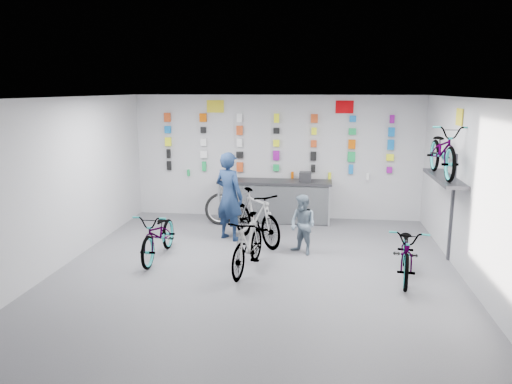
# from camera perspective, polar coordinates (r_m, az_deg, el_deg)

# --- Properties ---
(floor) EXTENTS (8.00, 8.00, 0.00)m
(floor) POSITION_cam_1_polar(r_m,az_deg,el_deg) (8.73, -0.04, -9.37)
(floor) COLOR #4F4F54
(floor) RESTS_ON ground
(ceiling) EXTENTS (8.00, 8.00, 0.00)m
(ceiling) POSITION_cam_1_polar(r_m,az_deg,el_deg) (8.14, -0.04, 10.73)
(ceiling) COLOR white
(ceiling) RESTS_ON wall_back
(wall_back) EXTENTS (7.00, 0.00, 7.00)m
(wall_back) POSITION_cam_1_polar(r_m,az_deg,el_deg) (12.23, 2.35, 4.00)
(wall_back) COLOR silver
(wall_back) RESTS_ON floor
(wall_front) EXTENTS (7.00, 0.00, 7.00)m
(wall_front) POSITION_cam_1_polar(r_m,az_deg,el_deg) (4.52, -6.62, -9.67)
(wall_front) COLOR silver
(wall_front) RESTS_ON floor
(wall_left) EXTENTS (0.00, 8.00, 8.00)m
(wall_left) POSITION_cam_1_polar(r_m,az_deg,el_deg) (9.41, -21.69, 0.84)
(wall_left) COLOR silver
(wall_left) RESTS_ON floor
(wall_right) EXTENTS (0.00, 8.00, 8.00)m
(wall_right) POSITION_cam_1_polar(r_m,az_deg,el_deg) (8.60, 23.76, -0.28)
(wall_right) COLOR silver
(wall_right) RESTS_ON floor
(counter) EXTENTS (2.70, 0.66, 1.00)m
(counter) POSITION_cam_1_polar(r_m,az_deg,el_deg) (11.96, 2.12, -1.11)
(counter) COLOR black
(counter) RESTS_ON floor
(merch_wall) EXTENTS (5.56, 0.08, 1.56)m
(merch_wall) POSITION_cam_1_polar(r_m,az_deg,el_deg) (12.12, 2.31, 5.41)
(merch_wall) COLOR black
(merch_wall) RESTS_ON wall_back
(wall_bracket) EXTENTS (0.39, 1.90, 2.00)m
(wall_bracket) POSITION_cam_1_polar(r_m,az_deg,el_deg) (9.70, 20.82, 1.00)
(wall_bracket) COLOR #333338
(wall_bracket) RESTS_ON wall_right
(sign_left) EXTENTS (0.42, 0.02, 0.30)m
(sign_left) POSITION_cam_1_polar(r_m,az_deg,el_deg) (12.33, -4.67, 9.73)
(sign_left) COLOR yellow
(sign_left) RESTS_ON wall_back
(sign_right) EXTENTS (0.42, 0.02, 0.30)m
(sign_right) POSITION_cam_1_polar(r_m,az_deg,el_deg) (12.08, 10.09, 9.55)
(sign_right) COLOR #BC0309
(sign_right) RESTS_ON wall_back
(sign_side) EXTENTS (0.02, 0.40, 0.30)m
(sign_side) POSITION_cam_1_polar(r_m,az_deg,el_deg) (9.61, 22.22, 7.93)
(sign_side) COLOR yellow
(sign_side) RESTS_ON wall_right
(bike_left) EXTENTS (0.63, 1.77, 0.93)m
(bike_left) POSITION_cam_1_polar(r_m,az_deg,el_deg) (9.56, -11.05, -4.78)
(bike_left) COLOR gray
(bike_left) RESTS_ON floor
(bike_center) EXTENTS (0.74, 1.72, 1.00)m
(bike_center) POSITION_cam_1_polar(r_m,az_deg,el_deg) (8.72, -0.95, -5.92)
(bike_center) COLOR gray
(bike_center) RESTS_ON floor
(bike_right) EXTENTS (0.87, 1.85, 0.94)m
(bike_right) POSITION_cam_1_polar(r_m,az_deg,el_deg) (8.79, 16.89, -6.50)
(bike_right) COLOR gray
(bike_right) RESTS_ON floor
(bike_service) EXTENTS (1.55, 1.79, 1.11)m
(bike_service) POSITION_cam_1_polar(r_m,az_deg,el_deg) (10.30, -0.00, -2.81)
(bike_service) COLOR gray
(bike_service) RESTS_ON floor
(bike_wall) EXTENTS (0.63, 1.80, 0.95)m
(bike_wall) POSITION_cam_1_polar(r_m,az_deg,el_deg) (9.60, 20.62, 4.46)
(bike_wall) COLOR gray
(bike_wall) RESTS_ON wall_bracket
(clerk) EXTENTS (0.81, 0.73, 1.87)m
(clerk) POSITION_cam_1_polar(r_m,az_deg,el_deg) (10.46, -3.09, -0.48)
(clerk) COLOR #152646
(clerk) RESTS_ON floor
(customer) EXTENTS (0.71, 0.70, 1.16)m
(customer) POSITION_cam_1_polar(r_m,az_deg,el_deg) (9.63, 5.38, -3.75)
(customer) COLOR slate
(customer) RESTS_ON floor
(spare_wheel) EXTENTS (0.77, 0.36, 0.74)m
(spare_wheel) POSITION_cam_1_polar(r_m,az_deg,el_deg) (11.81, -4.10, -1.93)
(spare_wheel) COLOR black
(spare_wheel) RESTS_ON floor
(register) EXTENTS (0.29, 0.30, 0.22)m
(register) POSITION_cam_1_polar(r_m,az_deg,el_deg) (11.81, 5.65, 1.76)
(register) COLOR black
(register) RESTS_ON counter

